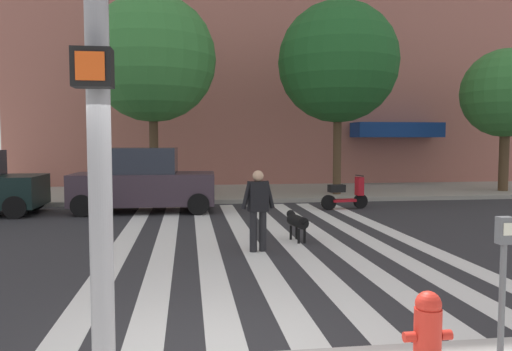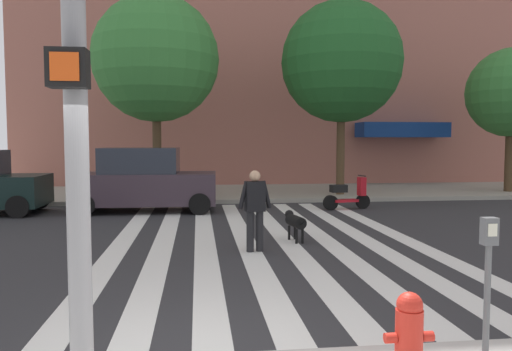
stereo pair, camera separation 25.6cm
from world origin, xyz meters
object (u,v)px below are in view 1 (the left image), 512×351
Objects in this scene: parked_car_behind_first at (143,181)px; parked_scooter at (345,195)px; parking_meter_second_along at (503,267)px; street_tree_nearest at (153,59)px; fire_hydrant at (428,335)px; street_tree_further at (506,94)px; street_tree_middle at (338,62)px; pedestrian_dog_walker at (258,206)px; dog_on_leash at (297,221)px.

parked_scooter is at bearing -2.59° from parked_car_behind_first.
parking_meter_second_along is 12.31m from parked_car_behind_first.
fire_hydrant is at bearing -77.27° from street_tree_nearest.
parked_car_behind_first is 0.75× the size of street_tree_further.
street_tree_middle is 4.53× the size of pedestrian_dog_walker.
fire_hydrant is 5.80m from pedestrian_dog_walker.
street_tree_nearest is (-3.33, 14.73, 4.72)m from fire_hydrant.
fire_hydrant is 0.10× the size of street_tree_nearest.
parked_car_behind_first is 5.20m from street_tree_nearest.
street_tree_middle is (3.69, 14.68, 4.73)m from fire_hydrant.
street_tree_nearest is at bearing 114.28° from dog_on_leash.
parked_car_behind_first is 6.66m from pedestrian_dog_walker.
dog_on_leash is (0.31, 6.67, -0.08)m from fire_hydrant.
parked_scooter is (2.09, 11.21, -0.55)m from parking_meter_second_along.
street_tree_nearest reaches higher than street_tree_further.
parked_car_behind_first is 6.50m from parked_scooter.
street_tree_nearest is at bearing 86.82° from parked_car_behind_first.
parked_scooter is 5.78m from street_tree_middle.
dog_on_leash is at bearing -142.12° from street_tree_further.
street_tree_nearest is 4.53× the size of pedestrian_dog_walker.
fire_hydrant is at bearing -162.62° from parking_meter_second_along.
parking_meter_second_along is at bearing -100.57° from parked_scooter.
street_tree_further reaches higher than parked_car_behind_first.
street_tree_middle is 1.27× the size of street_tree_further.
pedestrian_dog_walker is (-11.64, -9.21, -3.25)m from street_tree_further.
parking_meter_second_along is at bearing -73.71° from street_tree_nearest.
pedestrian_dog_walker reaches higher than parking_meter_second_along.
pedestrian_dog_walker is at bearing 106.24° from parking_meter_second_along.
pedestrian_dog_walker is (-1.59, 5.46, -0.10)m from parking_meter_second_along.
pedestrian_dog_walker is at bearing -116.15° from street_tree_middle.
parking_meter_second_along is 15.26m from street_tree_middle.
fire_hydrant is 12.30m from parked_car_behind_first.
street_tree_nearest is (0.16, 2.95, 4.28)m from parked_car_behind_first.
street_tree_nearest is (-6.32, 3.25, 4.76)m from parked_scooter.
street_tree_middle is 9.93m from dog_on_leash.
pedestrian_dog_walker is (-0.69, 5.74, 0.41)m from fire_hydrant.
dog_on_leash is at bearing 95.26° from parking_meter_second_along.
street_tree_further is at bearing 55.58° from parking_meter_second_along.
parking_meter_second_along is 0.84× the size of parked_scooter.
parked_scooter is 8.55m from street_tree_nearest.
parking_meter_second_along is 0.18× the size of street_tree_middle.
street_tree_further is (10.95, 14.95, 3.65)m from fire_hydrant.
street_tree_nearest is at bearing 106.29° from parking_meter_second_along.
street_tree_further is at bearing 12.38° from parked_car_behind_first.
pedestrian_dog_walker is at bearing -141.65° from street_tree_further.
fire_hydrant is 0.10× the size of street_tree_middle.
parking_meter_second_along is 0.23× the size of street_tree_further.
parked_car_behind_first reaches higher than fire_hydrant.
fire_hydrant is 15.85m from street_tree_middle.
parked_scooter is (2.99, 11.49, -0.04)m from fire_hydrant.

